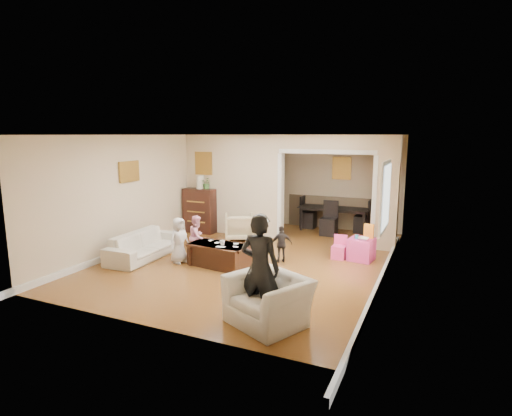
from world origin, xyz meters
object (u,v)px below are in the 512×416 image
at_px(armchair_back, 239,227).
at_px(child_toddler, 282,244).
at_px(adult_person, 260,268).
at_px(play_table, 361,249).
at_px(dining_table, 335,218).
at_px(child_kneel_b, 197,237).
at_px(table_lamp, 200,182).
at_px(child_kneel_a, 179,240).
at_px(cyan_cup, 357,237).
at_px(coffee_cup, 222,243).
at_px(dresser, 201,210).
at_px(armchair_front, 268,300).
at_px(sofa, 145,245).
at_px(coffee_table, 219,255).

bearing_deg(armchair_back, child_toddler, 113.61).
xyz_separation_m(adult_person, child_toddler, (-0.69, 2.69, -0.40)).
xyz_separation_m(armchair_back, play_table, (3.11, -0.50, -0.09)).
distance_m(dining_table, child_kneel_b, 4.28).
xyz_separation_m(table_lamp, child_kneel_a, (1.04, -2.52, -0.89)).
distance_m(adult_person, child_kneel_a, 3.16).
height_order(cyan_cup, dining_table, dining_table).
xyz_separation_m(coffee_cup, child_kneel_a, (-0.95, -0.10, -0.03)).
relative_size(dresser, child_toddler, 1.56).
bearing_deg(dresser, armchair_front, -48.93).
relative_size(adult_person, child_kneel_a, 1.65).
bearing_deg(dresser, sofa, -86.41).
height_order(sofa, child_kneel_a, child_kneel_a).
height_order(armchair_front, child_kneel_a, child_kneel_a).
relative_size(armchair_back, coffee_table, 0.60).
bearing_deg(table_lamp, child_kneel_a, -67.61).
height_order(child_kneel_b, child_toddler, child_kneel_b).
xyz_separation_m(sofa, dresser, (-0.16, 2.52, 0.32)).
distance_m(armchair_back, cyan_cup, 3.06).
bearing_deg(play_table, child_toddler, -151.30).
relative_size(dining_table, child_kneel_a, 1.98).
xyz_separation_m(coffee_table, child_toddler, (1.05, 0.75, 0.15)).
relative_size(dresser, adult_person, 0.76).
height_order(table_lamp, play_table, table_lamp).
bearing_deg(child_kneel_a, coffee_cup, -65.92).
xyz_separation_m(table_lamp, coffee_table, (1.89, -2.37, -1.14)).
height_order(cyan_cup, child_toddler, child_toddler).
distance_m(sofa, cyan_cup, 4.49).
bearing_deg(adult_person, armchair_front, 174.20).
relative_size(cyan_cup, child_toddler, 0.11).
bearing_deg(table_lamp, adult_person, -49.89).
height_order(armchair_back, coffee_cup, armchair_back).
bearing_deg(child_toddler, child_kneel_b, -17.51).
relative_size(table_lamp, child_kneel_b, 0.39).
relative_size(armchair_back, child_toddler, 0.94).
relative_size(coffee_cup, child_kneel_a, 0.11).
bearing_deg(coffee_table, dining_table, 71.41).
xyz_separation_m(table_lamp, adult_person, (3.63, -4.31, -0.58)).
bearing_deg(coffee_cup, adult_person, -49.00).
bearing_deg(armchair_front, child_toddler, 132.50).
height_order(table_lamp, coffee_cup, table_lamp).
bearing_deg(coffee_table, coffee_cup, -26.57).
bearing_deg(child_kneel_a, sofa, 108.05).
height_order(sofa, play_table, sofa).
xyz_separation_m(coffee_cup, cyan_cup, (2.33, 1.56, 0.01)).
distance_m(armchair_front, child_kneel_b, 3.42).
distance_m(coffee_table, child_toddler, 1.30).
xyz_separation_m(dining_table, adult_person, (0.38, -5.99, 0.45)).
xyz_separation_m(sofa, table_lamp, (-0.16, 2.52, 1.09)).
height_order(dresser, coffee_cup, dresser).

